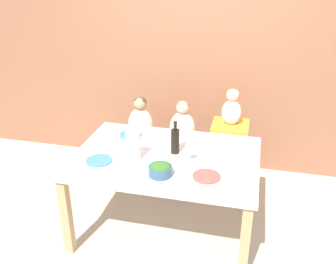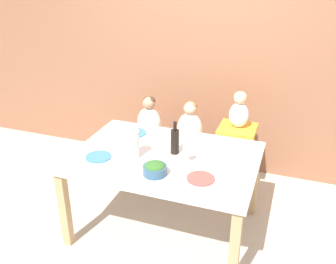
# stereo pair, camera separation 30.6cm
# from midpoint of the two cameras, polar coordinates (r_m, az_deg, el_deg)

# --- Properties ---
(ground_plane) EXTENTS (14.00, 14.00, 0.00)m
(ground_plane) POSITION_cam_midpoint_polar(r_m,az_deg,el_deg) (3.48, 2.14, -14.28)
(ground_plane) COLOR #BCB2A3
(wall_back) EXTENTS (10.00, 0.06, 2.70)m
(wall_back) POSITION_cam_midpoint_polar(r_m,az_deg,el_deg) (4.05, 8.21, 12.52)
(wall_back) COLOR #8E5B42
(wall_back) RESTS_ON ground_plane
(dining_table) EXTENTS (1.51, 1.07, 0.73)m
(dining_table) POSITION_cam_midpoint_polar(r_m,az_deg,el_deg) (3.12, 2.32, -5.12)
(dining_table) COLOR silver
(dining_table) RESTS_ON ground_plane
(chair_far_left) EXTENTS (0.42, 0.41, 0.45)m
(chair_far_left) POSITION_cam_midpoint_polar(r_m,az_deg,el_deg) (4.03, -0.62, -1.97)
(chair_far_left) COLOR silver
(chair_far_left) RESTS_ON ground_plane
(chair_far_center) EXTENTS (0.42, 0.41, 0.45)m
(chair_far_center) POSITION_cam_midpoint_polar(r_m,az_deg,el_deg) (3.91, 5.50, -2.96)
(chair_far_center) COLOR silver
(chair_far_center) RESTS_ON ground_plane
(chair_right_highchair) EXTENTS (0.35, 0.35, 0.73)m
(chair_right_highchair) POSITION_cam_midpoint_polar(r_m,az_deg,el_deg) (3.75, 12.72, -1.50)
(chair_right_highchair) COLOR silver
(chair_right_highchair) RESTS_ON ground_plane
(person_child_left) EXTENTS (0.27, 0.18, 0.48)m
(person_child_left) POSITION_cam_midpoint_polar(r_m,az_deg,el_deg) (3.90, -0.64, 1.86)
(person_child_left) COLOR beige
(person_child_left) RESTS_ON chair_far_left
(person_child_center) EXTENTS (0.27, 0.18, 0.48)m
(person_child_center) POSITION_cam_midpoint_polar(r_m,az_deg,el_deg) (3.78, 5.68, 0.96)
(person_child_center) COLOR beige
(person_child_center) RESTS_ON chair_far_center
(person_baby_right) EXTENTS (0.19, 0.13, 0.36)m
(person_baby_right) POSITION_cam_midpoint_polar(r_m,az_deg,el_deg) (3.62, 13.22, 3.34)
(person_baby_right) COLOR silver
(person_baby_right) RESTS_ON chair_right_highchair
(wine_bottle) EXTENTS (0.07, 0.07, 0.28)m
(wine_bottle) POSITION_cam_midpoint_polar(r_m,az_deg,el_deg) (3.07, 3.90, -1.42)
(wine_bottle) COLOR black
(wine_bottle) RESTS_ON dining_table
(paper_towel_roll) EXTENTS (0.12, 0.12, 0.24)m
(paper_towel_roll) POSITION_cam_midpoint_polar(r_m,az_deg,el_deg) (3.00, -2.61, -1.90)
(paper_towel_roll) COLOR white
(paper_towel_roll) RESTS_ON dining_table
(wine_glass_near) EXTENTS (0.06, 0.06, 0.18)m
(wine_glass_near) POSITION_cam_midpoint_polar(r_m,az_deg,el_deg) (2.92, 5.87, -2.62)
(wine_glass_near) COLOR white
(wine_glass_near) RESTS_ON dining_table
(salad_bowl_large) EXTENTS (0.18, 0.18, 0.10)m
(salad_bowl_large) POSITION_cam_midpoint_polar(r_m,az_deg,el_deg) (2.80, 1.13, -5.69)
(salad_bowl_large) COLOR #335675
(salad_bowl_large) RESTS_ON dining_table
(dinner_plate_front_left) EXTENTS (0.21, 0.21, 0.01)m
(dinner_plate_front_left) POSITION_cam_midpoint_polar(r_m,az_deg,el_deg) (3.07, -7.77, -3.83)
(dinner_plate_front_left) COLOR teal
(dinner_plate_front_left) RESTS_ON dining_table
(dinner_plate_back_left) EXTENTS (0.21, 0.21, 0.01)m
(dinner_plate_back_left) POSITION_cam_midpoint_polar(r_m,az_deg,el_deg) (3.46, -2.54, -0.19)
(dinner_plate_back_left) COLOR teal
(dinner_plate_back_left) RESTS_ON dining_table
(dinner_plate_back_right) EXTENTS (0.21, 0.21, 0.01)m
(dinner_plate_back_right) POSITION_cam_midpoint_polar(r_m,az_deg,el_deg) (3.24, 11.30, -2.53)
(dinner_plate_back_right) COLOR silver
(dinner_plate_back_right) RESTS_ON dining_table
(dinner_plate_front_right) EXTENTS (0.21, 0.21, 0.01)m
(dinner_plate_front_right) POSITION_cam_midpoint_polar(r_m,az_deg,el_deg) (2.79, 8.16, -7.11)
(dinner_plate_front_right) COLOR #D14C47
(dinner_plate_front_right) RESTS_ON dining_table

